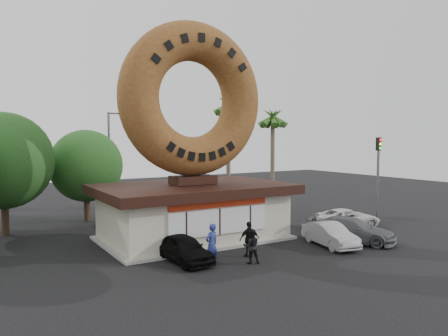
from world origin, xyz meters
TOP-DOWN VIEW (x-y plane):
  - ground at (0.00, 0.00)m, footprint 90.00×90.00m
  - donut_shop at (0.00, 5.98)m, footprint 11.20×7.20m
  - giant_donut at (0.00, 6.00)m, footprint 9.00×2.29m
  - tree_west at (-9.50, 13.00)m, footprint 6.00×6.00m
  - tree_mid at (-4.00, 15.00)m, footprint 5.20×5.20m
  - palm_near at (7.50, 14.00)m, footprint 2.60×2.60m
  - palm_far at (11.00, 12.50)m, footprint 2.60×2.60m
  - street_lamp at (-1.86, 16.00)m, footprint 2.11×0.20m
  - traffic_signal at (14.00, 3.99)m, footprint 0.30×0.38m
  - person_left at (-1.72, 0.78)m, footprint 0.82×0.65m
  - person_center at (0.02, -0.03)m, footprint 1.00×0.91m
  - person_right at (0.61, 0.98)m, footprint 1.13×0.67m
  - car_black at (-2.64, 1.88)m, footprint 1.78×3.96m
  - car_silver at (5.70, 0.42)m, footprint 2.07×4.12m
  - car_grey at (7.41, 0.43)m, footprint 4.23×5.27m
  - car_white at (10.48, 3.57)m, footprint 4.83×3.10m

SIDE VIEW (x-z plane):
  - ground at x=0.00m, z-range 0.00..0.00m
  - car_white at x=10.48m, z-range 0.00..1.24m
  - car_silver at x=5.70m, z-range 0.00..1.30m
  - car_black at x=-2.64m, z-range 0.00..1.32m
  - car_grey at x=7.41m, z-range 0.00..1.43m
  - person_center at x=0.02m, z-range 0.00..1.68m
  - person_right at x=0.61m, z-range 0.00..1.80m
  - person_left at x=-1.72m, z-range 0.00..1.98m
  - donut_shop at x=0.00m, z-range -0.13..3.67m
  - traffic_signal at x=14.00m, z-range 0.83..6.90m
  - tree_mid at x=-4.00m, z-range 0.70..7.33m
  - street_lamp at x=-1.86m, z-range 0.48..8.48m
  - tree_west at x=-9.50m, z-range 0.82..8.47m
  - palm_far at x=11.00m, z-range 3.11..11.86m
  - giant_donut at x=0.00m, z-range 3.80..12.80m
  - palm_near at x=7.50m, z-range 3.54..13.29m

